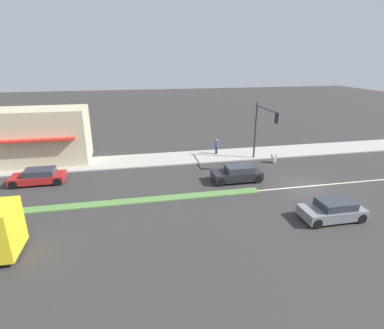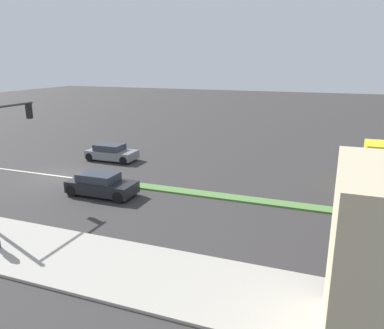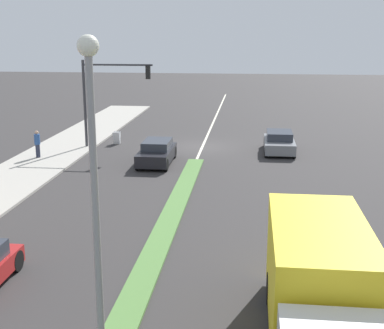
% 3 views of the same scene
% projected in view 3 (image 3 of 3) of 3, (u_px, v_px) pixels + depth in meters
% --- Properties ---
extents(ground_plane, '(160.00, 160.00, 0.00)m').
position_uv_depth(ground_plane, '(153.00, 257.00, 18.28)').
color(ground_plane, '#333030').
extents(lane_marking_center, '(0.16, 60.00, 0.01)m').
position_uv_depth(lane_marking_center, '(202.00, 147.00, 35.62)').
color(lane_marking_center, beige).
rests_on(lane_marking_center, ground).
extents(traffic_signal_main, '(4.59, 0.34, 5.60)m').
position_uv_depth(traffic_signal_main, '(106.00, 89.00, 34.17)').
color(traffic_signal_main, '#333338').
rests_on(traffic_signal_main, sidewalk_right).
extents(street_lamp, '(0.44, 0.44, 7.37)m').
position_uv_depth(street_lamp, '(94.00, 168.00, 11.05)').
color(street_lamp, gray).
rests_on(street_lamp, median_strip).
extents(pedestrian, '(0.34, 0.34, 1.62)m').
position_uv_depth(pedestrian, '(37.00, 143.00, 31.94)').
color(pedestrian, '#282D42').
rests_on(pedestrian, sidewalk_right).
extents(warning_aframe_sign, '(0.45, 0.53, 0.84)m').
position_uv_depth(warning_aframe_sign, '(117.00, 138.00, 36.37)').
color(warning_aframe_sign, silver).
rests_on(warning_aframe_sign, ground).
extents(delivery_truck, '(2.44, 7.50, 2.87)m').
position_uv_depth(delivery_truck, '(322.00, 294.00, 12.67)').
color(delivery_truck, silver).
rests_on(delivery_truck, ground).
extents(sedan_dark, '(1.79, 4.08, 1.35)m').
position_uv_depth(sedan_dark, '(157.00, 153.00, 30.96)').
color(sedan_dark, black).
rests_on(sedan_dark, ground).
extents(suv_grey, '(1.88, 3.96, 1.31)m').
position_uv_depth(suv_grey, '(279.00, 142.00, 33.91)').
color(suv_grey, slate).
rests_on(suv_grey, ground).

